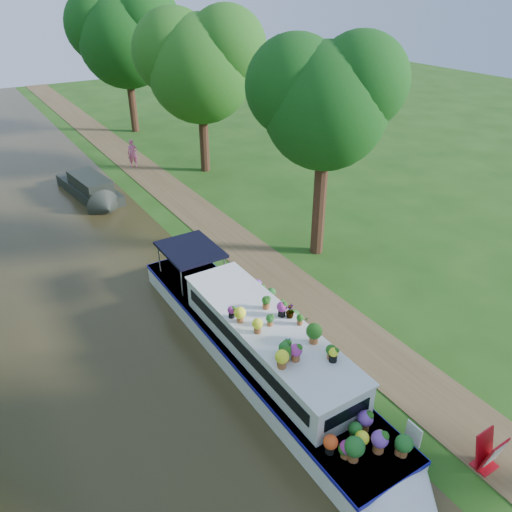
{
  "coord_description": "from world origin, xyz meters",
  "views": [
    {
      "loc": [
        -8.66,
        -11.87,
        10.54
      ],
      "look_at": [
        0.1,
        2.08,
        1.3
      ],
      "focal_mm": 35.0,
      "sensor_mm": 36.0,
      "label": 1
    }
  ],
  "objects_px": {
    "plant_boat": "(268,351)",
    "second_boat": "(91,189)",
    "pedestrian_pink": "(133,153)",
    "sandwich_board": "(489,454)"
  },
  "relations": [
    {
      "from": "pedestrian_pink",
      "to": "plant_boat",
      "type": "bearing_deg",
      "value": -74.61
    },
    {
      "from": "plant_boat",
      "to": "second_boat",
      "type": "bearing_deg",
      "value": 91.71
    },
    {
      "from": "second_boat",
      "to": "pedestrian_pink",
      "type": "bearing_deg",
      "value": 37.26
    },
    {
      "from": "plant_boat",
      "to": "second_boat",
      "type": "xyz_separation_m",
      "value": [
        -0.5,
        16.78,
        -0.37
      ]
    },
    {
      "from": "plant_boat",
      "to": "second_boat",
      "type": "relative_size",
      "value": 2.15
    },
    {
      "from": "plant_boat",
      "to": "pedestrian_pink",
      "type": "bearing_deg",
      "value": 81.07
    },
    {
      "from": "plant_boat",
      "to": "pedestrian_pink",
      "type": "xyz_separation_m",
      "value": [
        3.18,
        20.27,
        0.04
      ]
    },
    {
      "from": "second_boat",
      "to": "sandwich_board",
      "type": "distance_m",
      "value": 22.64
    },
    {
      "from": "pedestrian_pink",
      "to": "sandwich_board",
      "type": "bearing_deg",
      "value": -66.75
    },
    {
      "from": "sandwich_board",
      "to": "pedestrian_pink",
      "type": "height_order",
      "value": "pedestrian_pink"
    }
  ]
}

